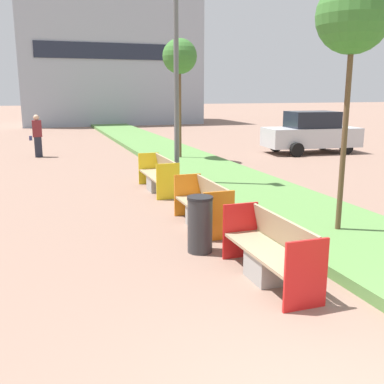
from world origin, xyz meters
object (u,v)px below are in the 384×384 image
bench_yellow_frame (159,178)px  litter_bin (200,224)px  pedestrian_walking (37,136)px  bench_red_frame (270,256)px  bench_orange_frame (203,209)px  sapling_tree_far (180,57)px  street_lamp_post (176,51)px  parked_car_distant (311,133)px  sapling_tree_near (353,18)px

bench_yellow_frame → litter_bin: 5.02m
litter_bin → pedestrian_walking: size_ratio=0.56×
bench_red_frame → bench_orange_frame: bearing=90.0°
litter_bin → pedestrian_walking: 13.30m
bench_red_frame → bench_yellow_frame: (0.00, 6.45, 0.00)m
sapling_tree_far → street_lamp_post: bearing=-108.6°
bench_orange_frame → parked_car_distant: 12.42m
bench_yellow_frame → pedestrian_walking: 8.67m
sapling_tree_near → pedestrian_walking: (-5.32, 13.19, -3.07)m
litter_bin → sapling_tree_near: 4.44m
bench_red_frame → pedestrian_walking: pedestrian_walking is taller
litter_bin → sapling_tree_near: size_ratio=0.21×
sapling_tree_far → pedestrian_walking: sapling_tree_far is taller
sapling_tree_near → pedestrian_walking: 14.55m
sapling_tree_near → sapling_tree_far: size_ratio=0.99×
bench_red_frame → sapling_tree_far: size_ratio=0.43×
sapling_tree_near → pedestrian_walking: size_ratio=2.62×
bench_yellow_frame → parked_car_distant: parked_car_distant is taller
sapling_tree_far → parked_car_distant: (6.35, 0.54, -3.09)m
sapling_tree_near → sapling_tree_far: sapling_tree_far is taller
bench_orange_frame → bench_yellow_frame: bearing=89.9°
bench_yellow_frame → litter_bin: bearing=-96.7°
bench_yellow_frame → sapling_tree_far: (2.17, 4.89, 3.63)m
bench_yellow_frame → bench_red_frame: bearing=-90.0°
sapling_tree_near → litter_bin: bearing=177.0°
sapling_tree_near → bench_yellow_frame: bearing=112.9°
sapling_tree_near → parked_car_distant: size_ratio=1.07×
litter_bin → street_lamp_post: size_ratio=0.14×
bench_red_frame → parked_car_distant: size_ratio=0.46×
street_lamp_post → bench_red_frame: bearing=-95.2°
sapling_tree_far → pedestrian_walking: (-5.32, 3.16, -3.09)m
bench_orange_frame → bench_yellow_frame: (0.00, 3.59, 0.01)m
bench_red_frame → bench_yellow_frame: same height
bench_red_frame → sapling_tree_near: 4.42m
bench_red_frame → sapling_tree_near: (2.17, 1.32, 3.62)m
sapling_tree_near → pedestrian_walking: bearing=112.0°
parked_car_distant → bench_orange_frame: bearing=-127.3°
bench_yellow_frame → pedestrian_walking: pedestrian_walking is taller
street_lamp_post → sapling_tree_far: street_lamp_post is taller
bench_yellow_frame → sapling_tree_near: size_ratio=0.46×
bench_red_frame → parked_car_distant: 14.63m
street_lamp_post → parked_car_distant: street_lamp_post is taller
bench_orange_frame → sapling_tree_far: bearing=75.6°
bench_yellow_frame → bench_orange_frame: bearing=-90.1°
street_lamp_post → sapling_tree_far: size_ratio=1.46×
bench_yellow_frame → sapling_tree_far: bearing=66.1°
bench_yellow_frame → street_lamp_post: (0.61, 0.27, 3.44)m
bench_yellow_frame → parked_car_distant: (8.52, 5.44, 0.54)m
litter_bin → street_lamp_post: bearing=77.2°
bench_orange_frame → sapling_tree_far: size_ratio=0.40×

